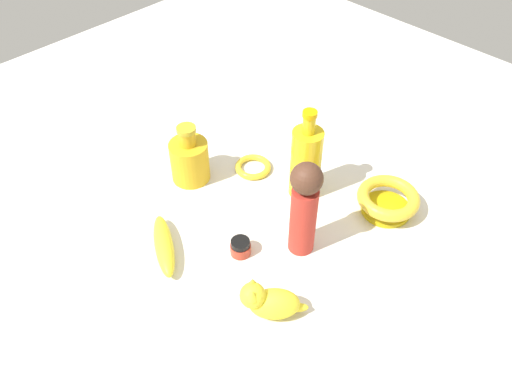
{
  "coord_description": "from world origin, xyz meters",
  "views": [
    {
      "loc": [
        0.56,
        0.56,
        0.84
      ],
      "look_at": [
        0.0,
        0.0,
        0.07
      ],
      "focal_mm": 36.92,
      "sensor_mm": 36.0,
      "label": 1
    }
  ],
  "objects_px": {
    "person_figure_adult": "(304,206)",
    "bottle_tall": "(306,162)",
    "cat_figurine": "(269,301)",
    "nail_polish_jar": "(240,247)",
    "bangle": "(253,167)",
    "bowl": "(388,200)",
    "bottle_short": "(190,159)",
    "banana": "(164,245)"
  },
  "relations": [
    {
      "from": "banana",
      "to": "bottle_tall",
      "type": "relative_size",
      "value": 0.74
    },
    {
      "from": "person_figure_adult",
      "to": "bowl",
      "type": "xyz_separation_m",
      "value": [
        -0.21,
        0.06,
        -0.09
      ]
    },
    {
      "from": "banana",
      "to": "nail_polish_jar",
      "type": "distance_m",
      "value": 0.16
    },
    {
      "from": "person_figure_adult",
      "to": "bottle_tall",
      "type": "xyz_separation_m",
      "value": [
        -0.13,
        -0.1,
        -0.03
      ]
    },
    {
      "from": "cat_figurine",
      "to": "bottle_short",
      "type": "xyz_separation_m",
      "value": [
        -0.14,
        -0.39,
        0.02
      ]
    },
    {
      "from": "person_figure_adult",
      "to": "bottle_short",
      "type": "relative_size",
      "value": 1.53
    },
    {
      "from": "bangle",
      "to": "person_figure_adult",
      "type": "distance_m",
      "value": 0.28
    },
    {
      "from": "bottle_tall",
      "to": "banana",
      "type": "bearing_deg",
      "value": -14.35
    },
    {
      "from": "bowl",
      "to": "cat_figurine",
      "type": "xyz_separation_m",
      "value": [
        0.37,
        -0.0,
        0.01
      ]
    },
    {
      "from": "bangle",
      "to": "bottle_tall",
      "type": "xyz_separation_m",
      "value": [
        -0.03,
        0.14,
        0.08
      ]
    },
    {
      "from": "banana",
      "to": "nail_polish_jar",
      "type": "height_order",
      "value": "banana"
    },
    {
      "from": "cat_figurine",
      "to": "nail_polish_jar",
      "type": "relative_size",
      "value": 2.48
    },
    {
      "from": "bangle",
      "to": "nail_polish_jar",
      "type": "distance_m",
      "value": 0.26
    },
    {
      "from": "cat_figurine",
      "to": "nail_polish_jar",
      "type": "height_order",
      "value": "cat_figurine"
    },
    {
      "from": "bottle_tall",
      "to": "bangle",
      "type": "bearing_deg",
      "value": -78.7
    },
    {
      "from": "bottle_tall",
      "to": "nail_polish_jar",
      "type": "xyz_separation_m",
      "value": [
        0.23,
        0.03,
        -0.07
      ]
    },
    {
      "from": "person_figure_adult",
      "to": "bottle_short",
      "type": "height_order",
      "value": "person_figure_adult"
    },
    {
      "from": "bangle",
      "to": "bowl",
      "type": "bearing_deg",
      "value": 109.79
    },
    {
      "from": "bottle_tall",
      "to": "nail_polish_jar",
      "type": "relative_size",
      "value": 5.25
    },
    {
      "from": "bangle",
      "to": "person_figure_adult",
      "type": "bearing_deg",
      "value": 67.33
    },
    {
      "from": "nail_polish_jar",
      "to": "bowl",
      "type": "bearing_deg",
      "value": 155.41
    },
    {
      "from": "bowl",
      "to": "bottle_tall",
      "type": "distance_m",
      "value": 0.2
    },
    {
      "from": "bowl",
      "to": "bangle",
      "type": "bearing_deg",
      "value": -70.21
    },
    {
      "from": "nail_polish_jar",
      "to": "bangle",
      "type": "bearing_deg",
      "value": -140.64
    },
    {
      "from": "bottle_tall",
      "to": "bottle_short",
      "type": "relative_size",
      "value": 1.53
    },
    {
      "from": "bowl",
      "to": "nail_polish_jar",
      "type": "relative_size",
      "value": 3.2
    },
    {
      "from": "bowl",
      "to": "cat_figurine",
      "type": "height_order",
      "value": "cat_figurine"
    },
    {
      "from": "person_figure_adult",
      "to": "cat_figurine",
      "type": "bearing_deg",
      "value": 21.58
    },
    {
      "from": "bottle_short",
      "to": "bowl",
      "type": "bearing_deg",
      "value": 120.78
    },
    {
      "from": "bowl",
      "to": "nail_polish_jar",
      "type": "bearing_deg",
      "value": -24.59
    },
    {
      "from": "bangle",
      "to": "person_figure_adult",
      "type": "xyz_separation_m",
      "value": [
        0.1,
        0.24,
        0.11
      ]
    },
    {
      "from": "bowl",
      "to": "bottle_short",
      "type": "bearing_deg",
      "value": -59.22
    },
    {
      "from": "cat_figurine",
      "to": "bottle_tall",
      "type": "distance_m",
      "value": 0.34
    },
    {
      "from": "bangle",
      "to": "bottle_tall",
      "type": "distance_m",
      "value": 0.16
    },
    {
      "from": "person_figure_adult",
      "to": "bottle_short",
      "type": "xyz_separation_m",
      "value": [
        0.02,
        -0.32,
        -0.06
      ]
    },
    {
      "from": "person_figure_adult",
      "to": "bottle_tall",
      "type": "height_order",
      "value": "same"
    },
    {
      "from": "bangle",
      "to": "bowl",
      "type": "relative_size",
      "value": 0.64
    },
    {
      "from": "bangle",
      "to": "bottle_short",
      "type": "height_order",
      "value": "bottle_short"
    },
    {
      "from": "cat_figurine",
      "to": "bangle",
      "type": "bearing_deg",
      "value": -130.81
    },
    {
      "from": "cat_figurine",
      "to": "bottle_short",
      "type": "height_order",
      "value": "bottle_short"
    },
    {
      "from": "bottle_tall",
      "to": "nail_polish_jar",
      "type": "height_order",
      "value": "bottle_tall"
    },
    {
      "from": "bowl",
      "to": "cat_figurine",
      "type": "distance_m",
      "value": 0.37
    }
  ]
}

